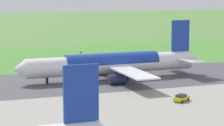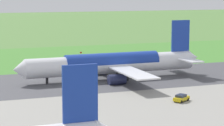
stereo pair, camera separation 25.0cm
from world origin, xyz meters
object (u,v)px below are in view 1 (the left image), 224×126
no_stopping_sign (81,55)px  traffic_cone_orange (57,59)px  airliner_main (113,63)px  service_car_followme (182,98)px

no_stopping_sign → traffic_cone_orange: no_stopping_sign is taller
airliner_main → service_car_followme: bearing=100.0°
airliner_main → traffic_cone_orange: bearing=-80.5°
service_car_followme → no_stopping_sign: (3.99, -67.61, 0.85)m
service_car_followme → no_stopping_sign: no_stopping_sign is taller
service_car_followme → no_stopping_sign: 67.74m
no_stopping_sign → traffic_cone_orange: 8.45m
airliner_main → traffic_cone_orange: airliner_main is taller
traffic_cone_orange → service_car_followme: bearing=99.7°
airliner_main → service_car_followme: size_ratio=11.95×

